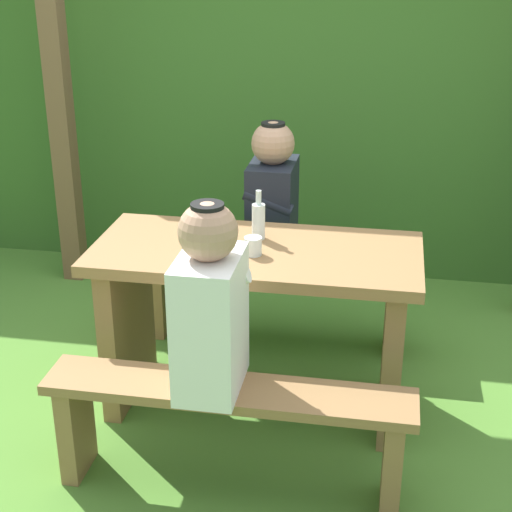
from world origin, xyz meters
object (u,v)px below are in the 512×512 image
Objects in this scene: bottle_left at (259,220)px; drinking_glass at (253,246)px; cell_phone at (203,246)px; person_black_coat at (272,199)px; picnic_table at (256,301)px; bench_near at (228,417)px; person_white_shirt at (210,305)px; bench_far at (276,284)px.

drinking_glass is at bearing -86.61° from bottle_left.
cell_phone is at bearing 168.40° from drinking_glass.
picnic_table is at bearing -87.72° from person_black_coat.
bench_near is 0.47m from person_white_shirt.
bottle_left reaches higher than cell_phone.
picnic_table is 0.65m from person_white_shirt.
bench_near is at bearing -89.28° from bottle_left.
cell_phone is (-0.17, 0.57, -0.01)m from person_white_shirt.
drinking_glass is at bearing -34.32° from cell_phone.
bench_far is at bearing 90.16° from drinking_glass.
person_white_shirt is at bearing -91.76° from person_black_coat.
bench_near is 18.21× the size of drinking_glass.
bottle_left is at bearing 85.84° from person_white_shirt.
drinking_glass is (0.00, -0.07, 0.29)m from picnic_table.
person_white_shirt is 9.36× the size of drinking_glass.
drinking_glass reaches higher than cell_phone.
picnic_table is 1.00× the size of bench_near.
bench_far is (0.00, 0.60, -0.19)m from picnic_table.
bench_near is 0.72m from drinking_glass.
drinking_glass is 0.19m from bottle_left.
person_black_coat is 3.27× the size of bottle_left.
bench_far is 10.00× the size of cell_phone.
drinking_glass reaches higher than picnic_table.
picnic_table is 18.21× the size of drinking_glass.
cell_phone reaches higher than picnic_table.
bench_near is 1.20m from bench_far.
person_white_shirt reaches higher than bench_far.
bench_near is 1.00× the size of bench_far.
person_black_coat is at bearing 92.28° from picnic_table.
person_white_shirt is 3.27× the size of bottle_left.
bottle_left is at bearing 94.54° from picnic_table.
bottle_left is at bearing 9.18° from cell_phone.
bench_near is 10.00× the size of cell_phone.
person_black_coat reaches higher than cell_phone.
person_black_coat reaches higher than bench_far.
person_white_shirt reaches higher than bottle_left.
person_black_coat reaches higher than bottle_left.
person_black_coat is 0.49m from bottle_left.
bench_near is 1.28m from person_black_coat.
person_black_coat is (-0.02, -0.00, 0.46)m from bench_far.
bench_far is at bearing 90.00° from picnic_table.
picnic_table is 10.00× the size of cell_phone.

